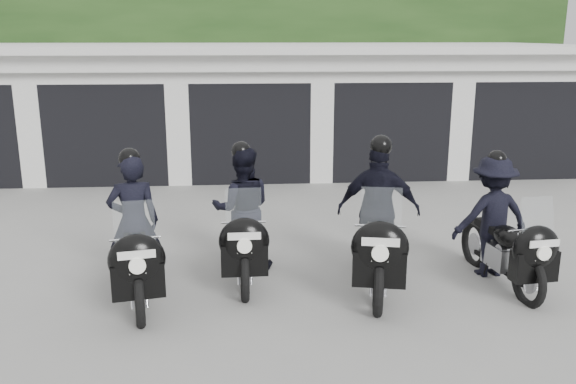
{
  "coord_description": "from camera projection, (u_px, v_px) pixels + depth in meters",
  "views": [
    {
      "loc": [
        -0.13,
        -7.65,
        3.21
      ],
      "look_at": [
        0.47,
        0.65,
        1.05
      ],
      "focal_mm": 38.0,
      "sensor_mm": 36.0,
      "label": 1
    }
  ],
  "objects": [
    {
      "name": "ground",
      "position": [
        257.0,
        280.0,
        8.2
      ],
      "size": [
        80.0,
        80.0,
        0.0
      ],
      "primitive_type": "plane",
      "color": "gray",
      "rests_on": "ground"
    },
    {
      "name": "garage_block",
      "position": [
        249.0,
        106.0,
        15.62
      ],
      "size": [
        16.4,
        6.8,
        2.96
      ],
      "color": "silver",
      "rests_on": "ground"
    },
    {
      "name": "background_vegetation",
      "position": [
        258.0,
        48.0,
        20.0
      ],
      "size": [
        20.0,
        3.9,
        5.8
      ],
      "color": "#1B3613",
      "rests_on": "ground"
    },
    {
      "name": "police_bike_a",
      "position": [
        135.0,
        240.0,
        7.5
      ],
      "size": [
        0.92,
        2.17,
        1.91
      ],
      "rotation": [
        0.0,
        0.0,
        0.19
      ],
      "color": "black",
      "rests_on": "ground"
    },
    {
      "name": "police_bike_b",
      "position": [
        243.0,
        218.0,
        8.26
      ],
      "size": [
        0.86,
        2.15,
        1.87
      ],
      "rotation": [
        0.0,
        0.0,
        0.02
      ],
      "color": "black",
      "rests_on": "ground"
    },
    {
      "name": "police_bike_c",
      "position": [
        379.0,
        221.0,
        7.94
      ],
      "size": [
        1.19,
        2.28,
        2.01
      ],
      "rotation": [
        0.0,
        0.0,
        -0.2
      ],
      "color": "black",
      "rests_on": "ground"
    },
    {
      "name": "police_bike_d",
      "position": [
        498.0,
        225.0,
        8.07
      ],
      "size": [
        1.13,
        2.05,
        1.79
      ],
      "rotation": [
        0.0,
        0.0,
        0.12
      ],
      "color": "black",
      "rests_on": "ground"
    }
  ]
}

